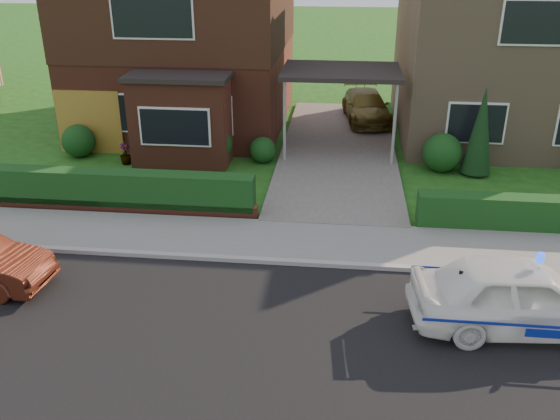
# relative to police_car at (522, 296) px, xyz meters

# --- Properties ---
(ground) EXTENTS (120.00, 120.00, 0.00)m
(ground) POSITION_rel_police_car_xyz_m (-3.47, -1.20, -0.68)
(ground) COLOR #184F15
(ground) RESTS_ON ground
(road) EXTENTS (60.00, 6.00, 0.02)m
(road) POSITION_rel_police_car_xyz_m (-3.47, -1.20, -0.68)
(road) COLOR black
(road) RESTS_ON ground
(kerb) EXTENTS (60.00, 0.16, 0.12)m
(kerb) POSITION_rel_police_car_xyz_m (-3.47, 1.85, -0.62)
(kerb) COLOR #9E9993
(kerb) RESTS_ON ground
(sidewalk) EXTENTS (60.00, 2.00, 0.10)m
(sidewalk) POSITION_rel_police_car_xyz_m (-3.47, 2.90, -0.63)
(sidewalk) COLOR slate
(sidewalk) RESTS_ON ground
(driveway) EXTENTS (3.80, 12.00, 0.12)m
(driveway) POSITION_rel_police_car_xyz_m (-3.47, 9.80, -0.62)
(driveway) COLOR #666059
(driveway) RESTS_ON ground
(house_left) EXTENTS (7.50, 9.53, 7.25)m
(house_left) POSITION_rel_police_car_xyz_m (-9.26, 12.70, 3.13)
(house_left) COLOR brown
(house_left) RESTS_ON ground
(house_right) EXTENTS (7.50, 8.06, 7.25)m
(house_right) POSITION_rel_police_car_xyz_m (2.33, 12.79, 2.98)
(house_right) COLOR #957A5B
(house_right) RESTS_ON ground
(carport_link) EXTENTS (3.80, 3.00, 2.77)m
(carport_link) POSITION_rel_police_car_xyz_m (-3.47, 9.75, 1.97)
(carport_link) COLOR black
(carport_link) RESTS_ON ground
(garage_door) EXTENTS (2.20, 0.10, 2.10)m
(garage_door) POSITION_rel_police_car_xyz_m (-11.72, 8.76, 0.37)
(garage_door) COLOR olive
(garage_door) RESTS_ON ground
(dwarf_wall) EXTENTS (7.70, 0.25, 0.36)m
(dwarf_wall) POSITION_rel_police_car_xyz_m (-9.27, 4.10, -0.50)
(dwarf_wall) COLOR brown
(dwarf_wall) RESTS_ON ground
(hedge_left) EXTENTS (7.50, 0.55, 0.90)m
(hedge_left) POSITION_rel_police_car_xyz_m (-9.27, 4.25, -0.68)
(hedge_left) COLOR #113815
(hedge_left) RESTS_ON ground
(shrub_left_far) EXTENTS (1.08, 1.08, 1.08)m
(shrub_left_far) POSITION_rel_police_car_xyz_m (-11.97, 8.30, -0.14)
(shrub_left_far) COLOR #113815
(shrub_left_far) RESTS_ON ground
(shrub_left_mid) EXTENTS (1.32, 1.32, 1.32)m
(shrub_left_mid) POSITION_rel_police_car_xyz_m (-7.47, 8.10, -0.02)
(shrub_left_mid) COLOR #113815
(shrub_left_mid) RESTS_ON ground
(shrub_left_near) EXTENTS (0.84, 0.84, 0.84)m
(shrub_left_near) POSITION_rel_police_car_xyz_m (-5.87, 8.40, -0.26)
(shrub_left_near) COLOR #113815
(shrub_left_near) RESTS_ON ground
(shrub_right_near) EXTENTS (1.20, 1.20, 1.20)m
(shrub_right_near) POSITION_rel_police_car_xyz_m (-0.27, 8.20, -0.08)
(shrub_right_near) COLOR #113815
(shrub_right_near) RESTS_ON ground
(conifer_a) EXTENTS (0.90, 0.90, 2.60)m
(conifer_a) POSITION_rel_police_car_xyz_m (0.73, 8.00, 0.62)
(conifer_a) COLOR black
(conifer_a) RESTS_ON ground
(police_car) EXTENTS (3.68, 4.11, 1.53)m
(police_car) POSITION_rel_police_car_xyz_m (0.00, 0.00, 0.00)
(police_car) COLOR white
(police_car) RESTS_ON ground
(driveway_car) EXTENTS (2.05, 4.03, 1.12)m
(driveway_car) POSITION_rel_police_car_xyz_m (-2.47, 13.30, -0.00)
(driveway_car) COLOR brown
(driveway_car) RESTS_ON driveway
(potted_plant_a) EXTENTS (0.48, 0.42, 0.76)m
(potted_plant_a) POSITION_rel_police_car_xyz_m (-8.08, 4.80, -0.30)
(potted_plant_a) COLOR gray
(potted_plant_a) RESTS_ON ground
(potted_plant_b) EXTENTS (0.51, 0.46, 0.78)m
(potted_plant_b) POSITION_rel_police_car_xyz_m (-7.54, 7.80, -0.29)
(potted_plant_b) COLOR gray
(potted_plant_b) RESTS_ON ground
(potted_plant_c) EXTENTS (0.51, 0.51, 0.66)m
(potted_plant_c) POSITION_rel_police_car_xyz_m (-10.20, 7.75, -0.35)
(potted_plant_c) COLOR gray
(potted_plant_c) RESTS_ON ground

